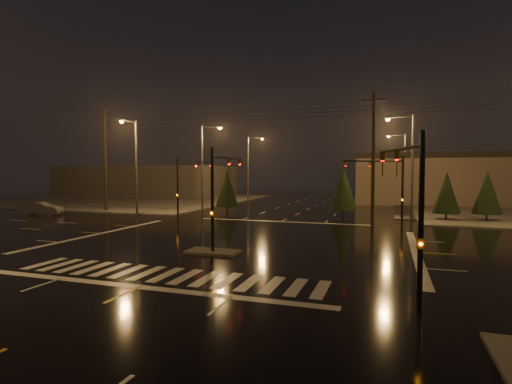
# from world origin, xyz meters

# --- Properties ---
(ground) EXTENTS (140.00, 140.00, 0.00)m
(ground) POSITION_xyz_m (0.00, 0.00, 0.00)
(ground) COLOR black
(ground) RESTS_ON ground
(sidewalk_nw) EXTENTS (36.00, 36.00, 0.12)m
(sidewalk_nw) POSITION_xyz_m (-30.00, 30.00, 0.06)
(sidewalk_nw) COLOR #46433E
(sidewalk_nw) RESTS_ON ground
(median_island) EXTENTS (3.00, 1.60, 0.15)m
(median_island) POSITION_xyz_m (0.00, -4.00, 0.07)
(median_island) COLOR #46433E
(median_island) RESTS_ON ground
(crosswalk) EXTENTS (15.00, 2.60, 0.01)m
(crosswalk) POSITION_xyz_m (0.00, -9.00, 0.01)
(crosswalk) COLOR beige
(crosswalk) RESTS_ON ground
(stop_bar_near) EXTENTS (16.00, 0.50, 0.01)m
(stop_bar_near) POSITION_xyz_m (0.00, -11.00, 0.01)
(stop_bar_near) COLOR beige
(stop_bar_near) RESTS_ON ground
(stop_bar_far) EXTENTS (16.00, 0.50, 0.01)m
(stop_bar_far) POSITION_xyz_m (0.00, 11.00, 0.01)
(stop_bar_far) COLOR beige
(stop_bar_far) RESTS_ON ground
(commercial_block) EXTENTS (30.00, 18.00, 5.60)m
(commercial_block) POSITION_xyz_m (-35.00, 42.00, 2.80)
(commercial_block) COLOR #443F3C
(commercial_block) RESTS_ON ground
(signal_mast_median) EXTENTS (0.25, 4.59, 6.00)m
(signal_mast_median) POSITION_xyz_m (0.00, -3.07, 3.75)
(signal_mast_median) COLOR black
(signal_mast_median) RESTS_ON ground
(signal_mast_ne) EXTENTS (4.84, 1.86, 6.00)m
(signal_mast_ne) POSITION_xyz_m (9.50, 10.14, 3.79)
(signal_mast_ne) COLOR black
(signal_mast_ne) RESTS_ON ground
(signal_mast_nw) EXTENTS (4.84, 1.86, 6.00)m
(signal_mast_nw) POSITION_xyz_m (-9.50, 10.14, 3.79)
(signal_mast_nw) COLOR black
(signal_mast_nw) RESTS_ON ground
(signal_mast_se) EXTENTS (1.55, 3.87, 6.00)m
(signal_mast_se) POSITION_xyz_m (10.23, -9.75, 3.71)
(signal_mast_se) COLOR black
(signal_mast_se) RESTS_ON ground
(streetlight_1) EXTENTS (2.77, 0.32, 10.00)m
(streetlight_1) POSITION_xyz_m (-11.18, 18.00, 5.80)
(streetlight_1) COLOR #38383A
(streetlight_1) RESTS_ON ground
(streetlight_2) EXTENTS (2.77, 0.32, 10.00)m
(streetlight_2) POSITION_xyz_m (-11.18, 34.00, 5.80)
(streetlight_2) COLOR #38383A
(streetlight_2) RESTS_ON ground
(streetlight_3) EXTENTS (2.77, 0.32, 10.00)m
(streetlight_3) POSITION_xyz_m (11.18, 16.00, 5.80)
(streetlight_3) COLOR #38383A
(streetlight_3) RESTS_ON ground
(streetlight_4) EXTENTS (2.77, 0.32, 10.00)m
(streetlight_4) POSITION_xyz_m (11.18, 36.00, 5.80)
(streetlight_4) COLOR #38383A
(streetlight_4) RESTS_ON ground
(streetlight_5) EXTENTS (0.32, 2.77, 10.00)m
(streetlight_5) POSITION_xyz_m (-16.00, 11.18, 5.80)
(streetlight_5) COLOR #38383A
(streetlight_5) RESTS_ON ground
(utility_pole_0) EXTENTS (2.20, 0.32, 12.00)m
(utility_pole_0) POSITION_xyz_m (-22.00, 14.00, 6.13)
(utility_pole_0) COLOR black
(utility_pole_0) RESTS_ON ground
(utility_pole_1) EXTENTS (2.20, 0.32, 12.00)m
(utility_pole_1) POSITION_xyz_m (8.00, 14.00, 6.13)
(utility_pole_1) COLOR black
(utility_pole_1) RESTS_ON ground
(conifer_0) EXTENTS (2.49, 2.49, 4.59)m
(conifer_0) POSITION_xyz_m (14.60, 16.79, 2.64)
(conifer_0) COLOR black
(conifer_0) RESTS_ON ground
(conifer_1) EXTENTS (2.57, 2.57, 4.71)m
(conifer_1) POSITION_xyz_m (18.07, 17.26, 2.70)
(conifer_1) COLOR black
(conifer_1) RESTS_ON ground
(conifer_3) EXTENTS (2.61, 2.61, 4.79)m
(conifer_3) POSITION_xyz_m (-7.93, 17.08, 2.74)
(conifer_3) COLOR black
(conifer_3) RESTS_ON ground
(conifer_4) EXTENTS (2.82, 2.82, 5.10)m
(conifer_4) POSITION_xyz_m (4.99, 16.97, 2.90)
(conifer_4) COLOR black
(conifer_4) RESTS_ON ground
(car_crossing) EXTENTS (4.46, 2.58, 1.39)m
(car_crossing) POSITION_xyz_m (-25.67, 8.31, 0.70)
(car_crossing) COLOR #55585D
(car_crossing) RESTS_ON ground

